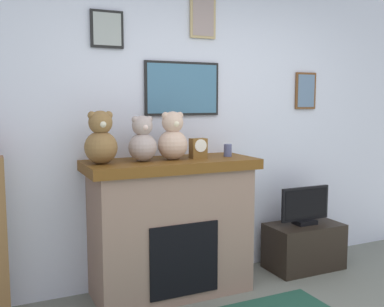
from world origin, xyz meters
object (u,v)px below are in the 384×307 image
fireplace (171,226)px  teddy_bear_brown (173,138)px  television (305,207)px  teddy_bear_tan (143,141)px  mantel_clock (198,148)px  teddy_bear_grey (101,140)px  tv_stand (304,246)px  candle_jar (228,150)px

fireplace → teddy_bear_brown: 0.71m
television → teddy_bear_tan: size_ratio=1.45×
mantel_clock → teddy_bear_grey: bearing=179.9°
fireplace → teddy_bear_grey: (-0.56, -0.02, 0.72)m
tv_stand → teddy_bear_tan: size_ratio=1.96×
tv_stand → candle_jar: candle_jar is taller
fireplace → tv_stand: fireplace is taller
television → teddy_bear_brown: (-1.31, 0.01, 0.68)m
fireplace → mantel_clock: size_ratio=8.47×
tv_stand → mantel_clock: size_ratio=4.29×
television → teddy_bear_grey: teddy_bear_grey is taller
mantel_clock → teddy_bear_tan: size_ratio=0.46×
mantel_clock → teddy_bear_tan: teddy_bear_tan is taller
tv_stand → teddy_bear_tan: 1.88m
candle_jar → teddy_bear_tan: (-0.75, -0.00, 0.11)m
fireplace → tv_stand: 1.37m
tv_stand → teddy_bear_brown: bearing=179.4°
television → teddy_bear_grey: size_ratio=1.31×
fireplace → teddy_bear_grey: bearing=-178.1°
fireplace → teddy_bear_grey: teddy_bear_grey is taller
tv_stand → mantel_clock: 1.46m
fireplace → television: bearing=-1.4°
mantel_clock → teddy_bear_grey: (-0.79, 0.00, 0.09)m
television → mantel_clock: (-1.09, 0.01, 0.59)m
fireplace → teddy_bear_brown: bearing=-57.8°
candle_jar → teddy_bear_grey: size_ratio=0.26×
tv_stand → television: (-0.00, -0.00, 0.38)m
tv_stand → teddy_bear_grey: bearing=179.6°
tv_stand → teddy_bear_brown: teddy_bear_brown is taller
fireplace → mantel_clock: mantel_clock is taller
teddy_bear_brown → fireplace: bearing=122.2°
tv_stand → teddy_bear_brown: size_ratio=1.81×
teddy_bear_tan → teddy_bear_brown: teddy_bear_brown is taller
television → mantel_clock: bearing=179.3°
teddy_bear_grey → teddy_bear_brown: (0.57, 0.00, -0.00)m
candle_jar → tv_stand: bearing=-0.9°
television → teddy_bear_grey: 2.00m
television → teddy_bear_brown: bearing=179.4°
teddy_bear_tan → teddy_bear_brown: bearing=-0.0°
fireplace → candle_jar: bearing=-2.0°
tv_stand → teddy_bear_grey: teddy_bear_grey is taller
candle_jar → teddy_bear_brown: bearing=-179.9°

